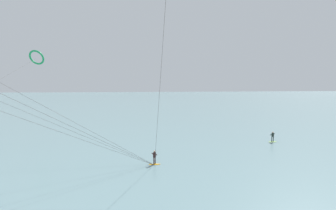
# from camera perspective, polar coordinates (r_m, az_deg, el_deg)

# --- Properties ---
(sea_water) EXTENTS (400.00, 200.00, 0.08)m
(sea_water) POSITION_cam_1_polar(r_m,az_deg,el_deg) (111.64, -4.00, 0.66)
(sea_water) COLOR slate
(sea_water) RESTS_ON ground
(surfer_amber) EXTENTS (1.40, 0.72, 1.70)m
(surfer_amber) POSITION_cam_1_polar(r_m,az_deg,el_deg) (29.42, -3.17, -12.32)
(surfer_amber) COLOR orange
(surfer_amber) RESTS_ON ground
(surfer_lime) EXTENTS (1.40, 0.61, 1.70)m
(surfer_lime) POSITION_cam_1_polar(r_m,az_deg,el_deg) (42.97, 23.22, -6.98)
(surfer_lime) COLOR #8CC62D
(surfer_lime) RESTS_ON ground
(kite_emerald) EXTENTS (3.91, 46.73, 17.01)m
(kite_emerald) POSITION_cam_1_polar(r_m,az_deg,el_deg) (65.64, -28.36, 9.72)
(kite_emerald) COLOR #199351
(kite_emerald) RESTS_ON ground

